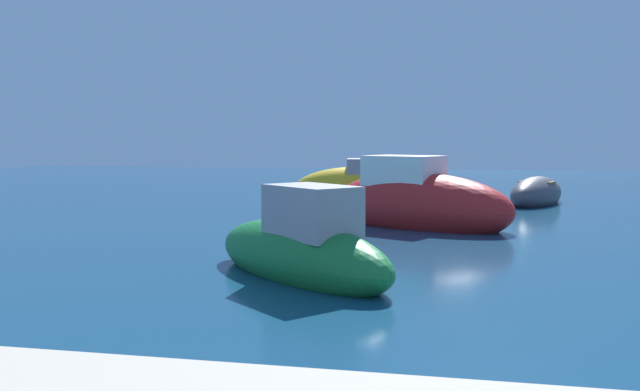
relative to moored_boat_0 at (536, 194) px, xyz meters
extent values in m
ellipsoid|color=#3F3F47|center=(0.00, 0.00, 0.00)|extent=(2.56, 3.90, 1.14)
cube|color=brown|center=(0.00, 0.00, 0.38)|extent=(1.21, 1.06, 0.08)
ellipsoid|color=#B21E1E|center=(-3.46, -6.21, 0.14)|extent=(5.11, 3.78, 1.66)
cube|color=white|center=(-3.81, -6.04, 1.00)|extent=(2.08, 1.88, 0.72)
ellipsoid|color=#197233|center=(-4.90, -12.42, -0.02)|extent=(3.80, 3.53, 1.09)
cube|color=gray|center=(-4.66, -12.63, 0.70)|extent=(1.61, 1.56, 0.77)
ellipsoid|color=gold|center=(-5.69, -0.58, 0.10)|extent=(4.43, 2.21, 1.52)
cube|color=gray|center=(-5.35, -0.54, 0.84)|extent=(1.56, 1.38, 0.56)
camera|label=1|loc=(-2.65, -21.96, 1.75)|focal=36.87mm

